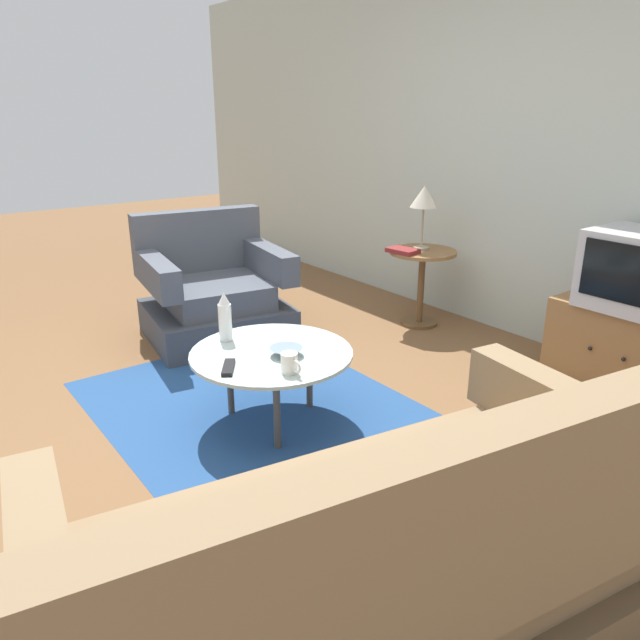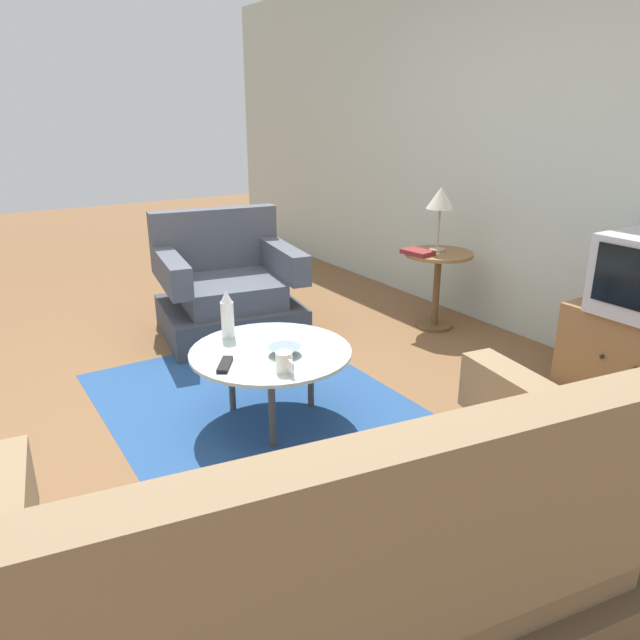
{
  "view_description": "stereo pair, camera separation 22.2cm",
  "coord_description": "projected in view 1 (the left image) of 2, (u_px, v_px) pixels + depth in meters",
  "views": [
    {
      "loc": [
        2.51,
        -1.38,
        1.6
      ],
      "look_at": [
        0.17,
        0.39,
        0.55
      ],
      "focal_mm": 33.65,
      "sensor_mm": 36.0,
      "label": 1
    },
    {
      "loc": [
        2.64,
        -1.2,
        1.6
      ],
      "look_at": [
        0.17,
        0.39,
        0.55
      ],
      "focal_mm": 33.65,
      "sensor_mm": 36.0,
      "label": 2
    }
  ],
  "objects": [
    {
      "name": "television",
      "position": [
        639.0,
        271.0,
        3.35
      ],
      "size": [
        0.52,
        0.46,
        0.44
      ],
      "color": "#B7B7BC",
      "rests_on": "tv_stand"
    },
    {
      "name": "book",
      "position": [
        403.0,
        251.0,
        4.39
      ],
      "size": [
        0.24,
        0.17,
        0.03
      ],
      "rotation": [
        0.0,
        0.0,
        0.13
      ],
      "color": "maroon",
      "rests_on": "side_table"
    },
    {
      "name": "armchair",
      "position": [
        213.0,
        295.0,
        4.37
      ],
      "size": [
        0.99,
        1.08,
        0.88
      ],
      "rotation": [
        0.0,
        0.0,
        -1.73
      ],
      "color": "#3E424B",
      "rests_on": "ground"
    },
    {
      "name": "back_wall",
      "position": [
        534.0,
        145.0,
        4.09
      ],
      "size": [
        9.0,
        0.12,
        2.7
      ],
      "primitive_type": "cube",
      "color": "#B2BCB2",
      "rests_on": "ground"
    },
    {
      "name": "coffee_table",
      "position": [
        272.0,
        357.0,
        3.1
      ],
      "size": [
        0.84,
        0.84,
        0.41
      ],
      "color": "#B2C6C1",
      "rests_on": "ground"
    },
    {
      "name": "mug",
      "position": [
        290.0,
        363.0,
        2.83
      ],
      "size": [
        0.13,
        0.08,
        0.1
      ],
      "color": "white",
      "rests_on": "coffee_table"
    },
    {
      "name": "ground_plane",
      "position": [
        243.0,
        423.0,
        3.21
      ],
      "size": [
        16.0,
        16.0,
        0.0
      ],
      "primitive_type": "plane",
      "color": "brown"
    },
    {
      "name": "vase",
      "position": [
        225.0,
        317.0,
        3.2
      ],
      "size": [
        0.07,
        0.07,
        0.27
      ],
      "color": "white",
      "rests_on": "coffee_table"
    },
    {
      "name": "side_table",
      "position": [
        422.0,
        271.0,
        4.52
      ],
      "size": [
        0.5,
        0.5,
        0.59
      ],
      "color": "olive",
      "rests_on": "ground"
    },
    {
      "name": "table_lamp",
      "position": [
        424.0,
        199.0,
        4.37
      ],
      "size": [
        0.2,
        0.2,
        0.47
      ],
      "color": "#9E937A",
      "rests_on": "side_table"
    },
    {
      "name": "tv_stand",
      "position": [
        626.0,
        349.0,
        3.53
      ],
      "size": [
        0.82,
        0.46,
        0.51
      ],
      "color": "olive",
      "rests_on": "ground"
    },
    {
      "name": "bowl",
      "position": [
        286.0,
        352.0,
        3.03
      ],
      "size": [
        0.17,
        0.17,
        0.04
      ],
      "color": "slate",
      "rests_on": "coffee_table"
    },
    {
      "name": "tv_remote_dark",
      "position": [
        228.0,
        367.0,
        2.88
      ],
      "size": [
        0.17,
        0.14,
        0.02
      ],
      "rotation": [
        0.0,
        0.0,
        5.68
      ],
      "color": "black",
      "rests_on": "coffee_table"
    },
    {
      "name": "couch",
      "position": [
        380.0,
        570.0,
        1.78
      ],
      "size": [
        1.27,
        2.03,
        0.95
      ],
      "rotation": [
        0.0,
        0.0,
        1.41
      ],
      "color": "brown",
      "rests_on": "ground"
    },
    {
      "name": "area_rug",
      "position": [
        273.0,
        421.0,
        3.23
      ],
      "size": [
        2.32,
        1.56,
        0.0
      ],
      "primitive_type": "cube",
      "color": "navy",
      "rests_on": "ground"
    }
  ]
}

